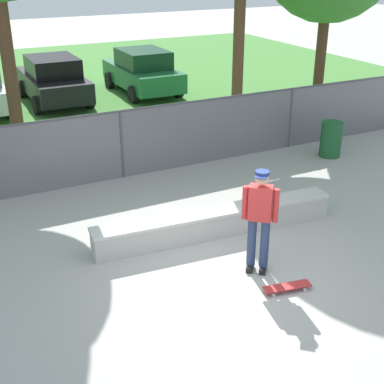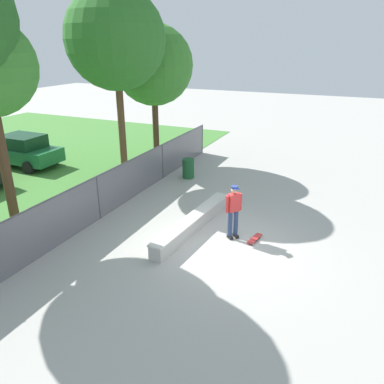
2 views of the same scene
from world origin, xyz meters
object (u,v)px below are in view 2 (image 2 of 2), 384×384
tree_mid (116,40)px  tree_far (153,65)px  skateboarder (234,209)px  concrete_ledge (193,223)px  trash_bin (188,168)px  car_green (22,150)px  skateboard (255,238)px

tree_mid → tree_far: tree_mid is taller
skateboarder → tree_mid: tree_mid is taller
concrete_ledge → tree_mid: bearing=55.4°
tree_mid → trash_bin: bearing=-65.7°
skateboarder → car_green: size_ratio=0.44×
concrete_ledge → car_green: size_ratio=1.15×
tree_far → car_green: bearing=119.2°
skateboarder → trash_bin: bearing=38.5°
car_green → trash_bin: (1.84, -8.74, -0.37)m
concrete_ledge → trash_bin: size_ratio=5.18×
skateboarder → tree_mid: (3.57, 6.62, 5.16)m
skateboarder → car_green: bearing=76.7°
tree_mid → car_green: size_ratio=1.99×
skateboard → tree_far: 10.78m
skateboarder → tree_far: tree_far is taller
skateboarder → skateboard: size_ratio=2.24×
skateboard → car_green: (2.89, 13.32, 0.77)m
car_green → concrete_ledge: bearing=-105.0°
skateboarder → trash_bin: 6.20m
tree_far → trash_bin: (-1.58, -2.61, -4.56)m
tree_far → car_green: size_ratio=1.67×
concrete_ledge → tree_mid: tree_mid is taller
skateboard → tree_mid: bearing=64.8°
concrete_ledge → tree_mid: size_ratio=0.58×
skateboard → tree_mid: 10.18m
tree_mid → trash_bin: (1.26, -2.78, -5.72)m
skateboard → tree_far: tree_far is taller
concrete_ledge → tree_mid: 8.66m
tree_mid → tree_far: (2.84, -0.17, -1.16)m
trash_bin → skateboard: bearing=-135.9°
car_green → skateboard: bearing=-102.2°
skateboard → tree_mid: (3.47, 7.36, 6.12)m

